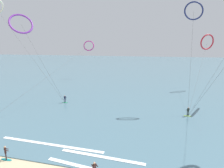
# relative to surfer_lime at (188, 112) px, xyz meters

# --- Properties ---
(sea_water) EXTENTS (400.00, 200.00, 0.08)m
(sea_water) POSITION_rel_surfer_lime_xyz_m (-13.28, 81.45, -0.78)
(sea_water) COLOR slate
(sea_water) RESTS_ON ground
(surfer_lime) EXTENTS (1.40, 0.72, 1.70)m
(surfer_lime) POSITION_rel_surfer_lime_xyz_m (0.00, 0.00, 0.00)
(surfer_lime) COLOR #8CC62D
(surfer_lime) RESTS_ON ground
(surfer_emerald) EXTENTS (1.40, 0.73, 1.70)m
(surfer_emerald) POSITION_rel_surfer_lime_xyz_m (-25.49, 2.05, 0.00)
(surfer_emerald) COLOR #199351
(surfer_emerald) RESTS_ON ground
(surfer_teal) EXTENTS (1.40, 0.73, 1.70)m
(surfer_teal) POSITION_rel_surfer_lime_xyz_m (-21.77, -18.95, -0.08)
(surfer_teal) COLOR teal
(surfer_teal) RESTS_ON ground
(kite_crimson) EXTENTS (9.79, 27.00, 15.81)m
(kite_crimson) POSITION_rel_surfer_lime_xyz_m (7.59, 25.45, 12.73)
(kite_crimson) COLOR red
(kite_crimson) RESTS_ON ground
(kite_violet) EXTENTS (10.13, 5.29, 19.07)m
(kite_violet) POSITION_rel_surfer_lime_xyz_m (-33.08, -0.37, 16.11)
(kite_violet) COLOR purple
(kite_violet) RESTS_ON ground
(kite_magenta) EXTENTS (4.35, 53.66, 14.43)m
(kite_magenta) POSITION_rel_surfer_lime_xyz_m (-31.94, 34.61, 11.59)
(kite_magenta) COLOR #CC288E
(kite_magenta) RESTS_ON ground
(kite_navy) EXTENTS (3.62, 6.49, 20.91)m
(kite_navy) POSITION_rel_surfer_lime_xyz_m (0.42, 5.88, 18.27)
(kite_navy) COLOR navy
(kite_navy) RESTS_ON ground
(wave_crest_mid) EXTENTS (10.15, 1.02, 0.12)m
(wave_crest_mid) POSITION_rel_surfer_lime_xyz_m (-11.45, -15.96, -0.76)
(wave_crest_mid) COLOR white
(wave_crest_mid) RESTS_ON ground
(wave_crest_far) EXTENTS (14.60, 0.83, 0.12)m
(wave_crest_far) POSITION_rel_surfer_lime_xyz_m (-18.70, -14.94, -0.76)
(wave_crest_far) COLOR white
(wave_crest_far) RESTS_ON ground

